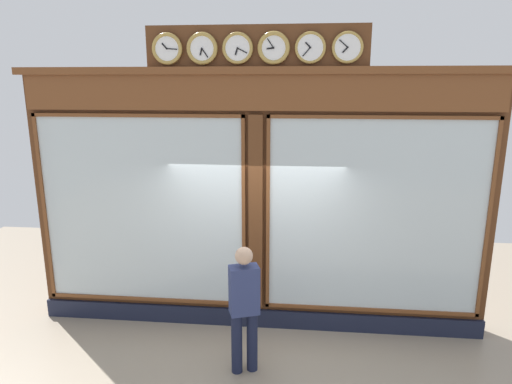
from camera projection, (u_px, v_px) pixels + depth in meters
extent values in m
cube|color=#5B3319|center=(257.00, 206.00, 6.59)|extent=(6.64, 0.30, 3.73)
cube|color=#191E33|center=(256.00, 318.00, 6.84)|extent=(6.64, 0.08, 0.28)
cube|color=brown|center=(256.00, 93.00, 6.02)|extent=(6.51, 0.08, 0.48)
cube|color=brown|center=(256.00, 70.00, 5.98)|extent=(6.78, 0.20, 0.10)
cube|color=silver|center=(375.00, 218.00, 6.29)|extent=(2.97, 0.02, 2.75)
cube|color=brown|center=(382.00, 117.00, 5.94)|extent=(3.07, 0.04, 0.05)
cube|color=brown|center=(370.00, 310.00, 6.60)|extent=(3.07, 0.04, 0.05)
cube|color=brown|center=(488.00, 222.00, 6.12)|extent=(0.05, 0.04, 2.85)
cube|color=brown|center=(268.00, 215.00, 6.42)|extent=(0.05, 0.04, 2.85)
cube|color=silver|center=(142.00, 211.00, 6.62)|extent=(2.97, 0.02, 2.75)
cube|color=brown|center=(136.00, 115.00, 6.27)|extent=(3.07, 0.04, 0.05)
cube|color=brown|center=(147.00, 299.00, 6.93)|extent=(3.07, 0.04, 0.05)
cube|color=brown|center=(45.00, 209.00, 6.74)|extent=(0.05, 0.04, 2.85)
cube|color=brown|center=(244.00, 215.00, 6.45)|extent=(0.05, 0.04, 2.85)
cube|color=#5B3319|center=(256.00, 215.00, 6.44)|extent=(0.20, 0.10, 2.85)
cube|color=#5B3319|center=(256.00, 48.00, 5.95)|extent=(2.98, 0.06, 0.61)
cylinder|color=white|center=(348.00, 47.00, 5.75)|extent=(0.34, 0.02, 0.34)
torus|color=#B79347|center=(348.00, 47.00, 5.75)|extent=(0.40, 0.04, 0.40)
cube|color=black|center=(345.00, 50.00, 5.75)|extent=(0.08, 0.01, 0.08)
cube|color=black|center=(344.00, 43.00, 5.73)|extent=(0.12, 0.01, 0.10)
sphere|color=black|center=(348.00, 47.00, 5.74)|extent=(0.02, 0.02, 0.02)
cylinder|color=white|center=(310.00, 48.00, 5.80)|extent=(0.34, 0.02, 0.34)
torus|color=#B79347|center=(310.00, 48.00, 5.80)|extent=(0.40, 0.04, 0.40)
cube|color=black|center=(308.00, 45.00, 5.78)|extent=(0.08, 0.01, 0.08)
cube|color=black|center=(307.00, 52.00, 5.80)|extent=(0.10, 0.01, 0.11)
sphere|color=black|center=(310.00, 48.00, 5.78)|extent=(0.02, 0.02, 0.02)
cylinder|color=white|center=(274.00, 48.00, 5.85)|extent=(0.34, 0.02, 0.34)
torus|color=#B79347|center=(274.00, 48.00, 5.84)|extent=(0.42, 0.06, 0.42)
cube|color=black|center=(270.00, 48.00, 5.84)|extent=(0.09, 0.01, 0.03)
cube|color=black|center=(270.00, 43.00, 5.82)|extent=(0.09, 0.01, 0.12)
sphere|color=black|center=(274.00, 48.00, 5.83)|extent=(0.02, 0.02, 0.02)
cylinder|color=white|center=(238.00, 48.00, 5.89)|extent=(0.34, 0.02, 0.34)
torus|color=#B79347|center=(238.00, 48.00, 5.89)|extent=(0.41, 0.04, 0.41)
cube|color=black|center=(236.00, 52.00, 5.89)|extent=(0.04, 0.01, 0.09)
cube|color=black|center=(242.00, 51.00, 5.88)|extent=(0.13, 0.01, 0.07)
sphere|color=black|center=(237.00, 48.00, 5.88)|extent=(0.02, 0.02, 0.02)
cylinder|color=white|center=(202.00, 48.00, 5.94)|extent=(0.34, 0.02, 0.34)
torus|color=#B79347|center=(202.00, 48.00, 5.94)|extent=(0.42, 0.05, 0.42)
cube|color=black|center=(201.00, 52.00, 5.94)|extent=(0.04, 0.01, 0.09)
cube|color=black|center=(205.00, 53.00, 5.93)|extent=(0.09, 0.01, 0.12)
sphere|color=black|center=(202.00, 48.00, 5.92)|extent=(0.02, 0.02, 0.02)
cylinder|color=white|center=(167.00, 49.00, 5.99)|extent=(0.34, 0.02, 0.34)
torus|color=#B79347|center=(167.00, 49.00, 5.98)|extent=(0.42, 0.05, 0.42)
cube|color=black|center=(164.00, 46.00, 5.97)|extent=(0.07, 0.01, 0.08)
cube|color=black|center=(172.00, 49.00, 5.96)|extent=(0.14, 0.01, 0.02)
sphere|color=black|center=(167.00, 49.00, 5.97)|extent=(0.02, 0.02, 0.02)
cylinder|color=#191E38|center=(237.00, 343.00, 5.69)|extent=(0.14, 0.14, 0.82)
cylinder|color=#191E38|center=(252.00, 341.00, 5.74)|extent=(0.14, 0.14, 0.82)
cube|color=navy|center=(244.00, 290.00, 5.54)|extent=(0.41, 0.33, 0.62)
sphere|color=tan|center=(244.00, 256.00, 5.44)|extent=(0.22, 0.22, 0.22)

